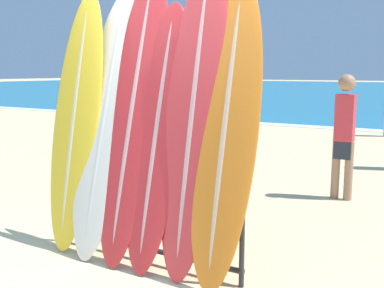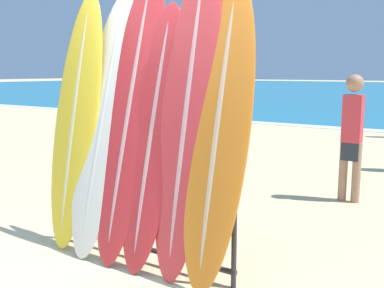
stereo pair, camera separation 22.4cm
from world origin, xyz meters
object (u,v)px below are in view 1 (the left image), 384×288
surfboard_rack (144,208)px  person_mid_beach (194,116)px  surfboard_slot_2 (133,113)px  surfboard_slot_4 (193,117)px  surfboard_slot_5 (226,135)px  surfboard_slot_0 (76,121)px  person_far_left (344,132)px  surfboard_slot_1 (105,123)px  surfboard_slot_3 (157,136)px

surfboard_rack → person_mid_beach: bearing=110.9°
surfboard_slot_2 → surfboard_slot_4: surfboard_slot_4 is taller
surfboard_slot_4 → person_mid_beach: (-1.38, 2.38, -0.27)m
surfboard_slot_2 → surfboard_slot_5: (0.88, -0.05, -0.11)m
surfboard_slot_4 → surfboard_slot_2: bearing=177.9°
surfboard_slot_5 → person_mid_beach: bearing=124.8°
surfboard_slot_0 → person_far_left: bearing=57.5°
surfboard_slot_1 → person_mid_beach: surfboard_slot_1 is taller
surfboard_slot_3 → person_far_left: size_ratio=1.39×
surfboard_rack → surfboard_slot_0: bearing=178.2°
surfboard_rack → person_mid_beach: 2.65m
surfboard_slot_3 → surfboard_rack: bearing=-168.1°
surfboard_slot_4 → surfboard_slot_5: surfboard_slot_4 is taller
surfboard_rack → surfboard_slot_3: size_ratio=0.85×
surfboard_slot_1 → person_mid_beach: 2.43m
surfboard_slot_5 → person_mid_beach: size_ratio=1.26×
surfboard_slot_3 → person_far_left: (0.89, 2.77, -0.23)m
surfboard_slot_0 → surfboard_slot_2: size_ratio=0.93×
surfboard_slot_0 → surfboard_slot_4: bearing=1.4°
surfboard_slot_0 → surfboard_slot_3: (0.88, 0.00, -0.08)m
surfboard_slot_2 → surfboard_slot_5: surfboard_slot_2 is taller
surfboard_rack → person_far_left: 3.00m
surfboard_slot_0 → surfboard_slot_2: surfboard_slot_2 is taller
surfboard_slot_2 → surfboard_slot_4: 0.60m
surfboard_slot_5 → person_far_left: size_ratio=1.46×
surfboard_rack → person_mid_beach: person_mid_beach is taller
surfboard_slot_0 → surfboard_slot_4: size_ratio=0.92×
surfboard_slot_2 → person_far_left: (1.16, 2.72, -0.40)m
person_mid_beach → person_far_left: person_mid_beach is taller
surfboard_slot_0 → surfboard_slot_4: (1.20, 0.03, 0.09)m
surfboard_slot_4 → person_far_left: surfboard_slot_4 is taller
surfboard_slot_0 → surfboard_rack: bearing=-1.8°
surfboard_rack → surfboard_slot_5: size_ratio=0.81×
surfboard_slot_0 → person_mid_beach: 2.42m
person_far_left → surfboard_slot_1: bearing=64.2°
surfboard_slot_2 → person_mid_beach: 2.50m
surfboard_slot_2 → surfboard_slot_0: bearing=-175.2°
surfboard_rack → person_far_left: bearing=70.0°
surfboard_slot_2 → person_far_left: size_ratio=1.60×
surfboard_rack → surfboard_slot_4: 0.90m
surfboard_slot_3 → surfboard_slot_5: bearing=0.0°
surfboard_slot_0 → surfboard_slot_5: size_ratio=1.02×
surfboard_slot_1 → surfboard_slot_5: 1.18m
person_mid_beach → person_far_left: (1.94, 0.37, -0.13)m
surfboard_slot_3 → surfboard_slot_0: bearing=-179.7°
person_mid_beach → surfboard_slot_0: bearing=-100.5°
surfboard_slot_4 → person_mid_beach: 2.76m
surfboard_slot_2 → surfboard_rack: bearing=-27.6°
surfboard_slot_3 → surfboard_slot_2: bearing=170.3°
surfboard_slot_1 → surfboard_slot_5: size_ratio=1.01×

